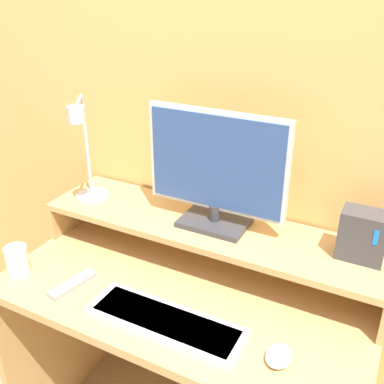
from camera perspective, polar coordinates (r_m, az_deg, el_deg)
wall_back at (r=1.49m, az=5.40°, el=11.14°), size 6.00×0.05×2.50m
desk at (r=1.58m, az=-0.75°, el=-18.35°), size 1.16×0.61×0.74m
monitor_shelf at (r=1.49m, az=2.16°, el=-4.85°), size 1.16×0.28×0.14m
monitor at (r=1.39m, az=3.06°, el=2.79°), size 0.46×0.15×0.38m
desk_lamp at (r=1.57m, az=-13.40°, el=4.50°), size 0.16×0.20×0.38m
router_dock at (r=1.36m, az=20.88°, el=-5.18°), size 0.13×0.09×0.15m
keyboard at (r=1.31m, az=-3.41°, el=-16.08°), size 0.46×0.14×0.02m
mouse at (r=1.23m, az=10.97°, el=-19.74°), size 0.07×0.09×0.03m
remote_control at (r=1.49m, az=-14.89°, el=-11.24°), size 0.07×0.17×0.02m
mug at (r=1.57m, az=-21.31°, el=-8.12°), size 0.07×0.07×0.10m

